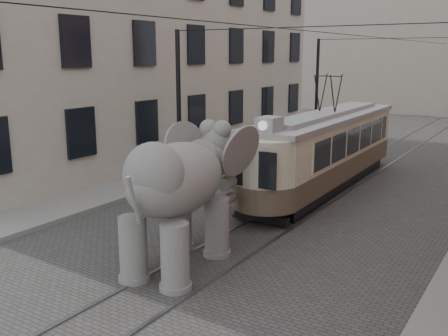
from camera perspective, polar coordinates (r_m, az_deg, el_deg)
The scene contains 7 objects.
ground at distance 13.14m, azimuth -1.38°, elevation -10.13°, with size 120.00×120.00×0.00m, color #3E3C39.
tram_rails at distance 13.13m, azimuth -1.38°, elevation -10.08°, with size 1.54×80.00×0.02m, color slate, non-canonical shape.
sidewalk_left at distance 17.39m, azimuth -19.50°, elevation -4.86°, with size 2.00×60.00×0.15m, color slate.
stucco_building at distance 26.80m, azimuth -9.18°, elevation 12.27°, with size 7.00×24.00×10.00m, color gray.
catenary at distance 16.71m, azimuth 7.66°, elevation 5.35°, with size 11.00×30.20×6.00m, color black, non-canonical shape.
tram at distance 19.96m, azimuth 11.35°, elevation 3.95°, with size 2.25×10.88×4.32m, color #BFBA9B, non-canonical shape.
elephant at distance 12.16m, azimuth -5.30°, elevation -3.57°, with size 3.06×5.55×3.40m, color #625F5B, non-canonical shape.
Camera 1 is at (6.80, -10.03, 5.07)m, focal length 40.93 mm.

